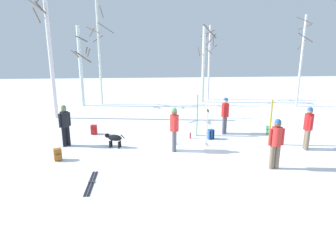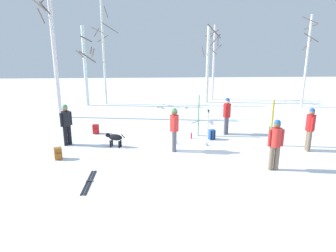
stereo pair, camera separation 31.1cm
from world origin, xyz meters
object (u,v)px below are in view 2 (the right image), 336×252
Objects in this scene: person_0 at (174,127)px; ski_pair_lying_1 at (271,131)px; dog at (114,138)px; birch_tree_5 at (307,60)px; person_4 at (66,122)px; backpack_1 at (212,135)px; birch_tree_1 at (85,65)px; person_1 at (310,127)px; birch_tree_2 at (103,49)px; ski_pair_lying_0 at (89,182)px; ski_poles_1 at (208,127)px; water_bottle_0 at (191,136)px; ski_poles_0 at (177,127)px; backpack_2 at (96,129)px; birch_tree_0 at (54,53)px; ski_pair_planted_0 at (199,116)px; birch_tree_4 at (214,61)px; person_3 at (227,114)px; ski_pair_planted_1 at (272,123)px; person_2 at (276,142)px; backpack_0 at (58,154)px; birch_tree_3 at (208,63)px.

person_0 reaches higher than ski_pair_lying_1.
dog is 0.14× the size of birch_tree_5.
person_4 is at bearing -152.16° from birch_tree_5.
backpack_1 is 11.14m from birch_tree_1.
person_1 is 1.00× the size of person_4.
birch_tree_2 reaches higher than birch_tree_5.
ski_pair_lying_0 is 1.09× the size of ski_poles_1.
ski_poles_1 is at bearing -64.69° from water_bottle_0.
ski_poles_0 reaches higher than ski_pair_lying_1.
backpack_2 reaches higher than ski_pair_lying_0.
person_4 is 6.02m from birch_tree_0.
person_0 is 0.29× the size of birch_tree_5.
backpack_2 is at bearing 172.82° from ski_pair_planted_0.
ski_poles_0 is (-1.09, -1.18, -0.17)m from ski_pair_planted_0.
ski_poles_0 is at bearing -141.01° from birch_tree_5.
birch_tree_4 is at bearing 78.47° from backpack_1.
birch_tree_1 reaches higher than person_1.
ski_pair_planted_0 is (5.61, 1.01, -0.04)m from person_4.
birch_tree_2 is at bearing 130.23° from person_3.
birch_tree_4 is (3.65, 10.63, 2.12)m from ski_poles_0.
birch_tree_0 reaches higher than ski_poles_1.
ski_pair_planted_0 is 4.85m from backpack_2.
birch_tree_4 is (-1.08, 8.88, 2.88)m from ski_pair_lying_1.
birch_tree_0 is (-11.07, 3.51, 3.61)m from ski_pair_lying_1.
birch_tree_0 is at bearing 147.37° from water_bottle_0.
dog is at bearing -10.12° from person_4.
ski_pair_planted_1 is 11.19m from birch_tree_4.
water_bottle_0 is (-1.71, -0.62, -0.85)m from person_3.
ski_pair_lying_1 is 5.98× the size of water_bottle_0.
person_2 is 3.90× the size of backpack_0.
backpack_2 is (-4.90, 2.12, -0.61)m from ski_poles_1.
birch_tree_4 is at bearing 148.79° from birch_tree_5.
ski_pair_planted_0 is 6.97× the size of water_bottle_0.
birch_tree_3 is at bearing 24.51° from birch_tree_0.
birch_tree_0 is at bearing 139.07° from person_2.
birch_tree_0 is at bearing 105.78° from backpack_0.
birch_tree_0 reaches higher than birch_tree_3.
ski_poles_0 is (4.52, -0.16, -0.21)m from person_4.
backpack_0 is 1.00× the size of backpack_2.
birch_tree_0 reaches higher than birch_tree_4.
birch_tree_3 reaches higher than person_4.
backpack_1 is at bearing 38.26° from person_0.
birch_tree_4 reaches higher than birch_tree_3.
birch_tree_0 is at bearing 143.47° from ski_poles_1.
birch_tree_1 reaches higher than backpack_0.
birch_tree_5 is (6.09, 10.17, 2.11)m from person_2.
person_0 and person_4 have the same top height.
birch_tree_5 is (8.36, 6.60, 2.97)m from water_bottle_0.
person_1 is at bearing -28.75° from ski_pair_planted_1.
birch_tree_3 is at bearing 75.28° from water_bottle_0.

